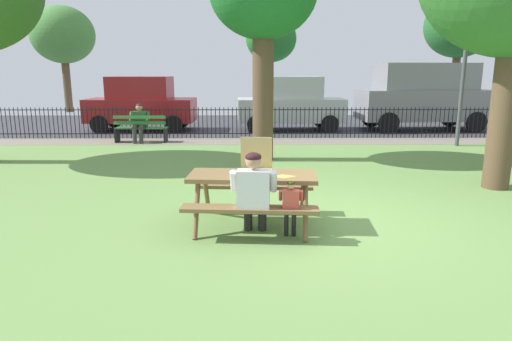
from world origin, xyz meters
TOP-DOWN VIEW (x-y plane):
  - ground at (0.00, 2.20)m, footprint 28.00×12.40m
  - cobblestone_walkway at (0.00, 7.70)m, footprint 28.00×1.40m
  - street_asphalt at (0.00, 12.27)m, footprint 28.00×7.75m
  - picnic_table_foreground at (-1.18, -0.22)m, footprint 1.90×1.60m
  - pizza_box_open at (-1.14, -0.23)m, footprint 0.50×0.53m
  - pizza_slice_on_table at (-0.78, -0.36)m, footprint 0.28×0.17m
  - adult_at_table at (-1.17, -0.73)m, footprint 0.62×0.61m
  - child_at_table at (-0.69, -0.79)m, footprint 0.32×0.31m
  - iron_fence_streetside at (-0.00, 8.40)m, footprint 20.31×0.03m
  - park_bench_left at (-4.64, 7.56)m, footprint 1.61×0.48m
  - person_on_park_bench at (-4.68, 7.58)m, footprint 0.62×0.60m
  - lamp_post_walkway at (4.93, 6.78)m, footprint 0.28×0.28m
  - parked_car_far_left at (-5.27, 10.41)m, footprint 3.93×1.89m
  - parked_car_left at (0.26, 10.41)m, footprint 3.97×1.97m
  - parked_car_center at (5.19, 10.41)m, footprint 4.80×2.27m
  - far_tree_left at (-11.00, 18.01)m, footprint 3.25×3.25m
  - far_tree_midleft at (-0.16, 18.01)m, footprint 2.65×2.65m
  - far_tree_center at (9.69, 18.01)m, footprint 3.61×3.61m

SIDE VIEW (x-z plane):
  - ground at x=0.00m, z-range -0.02..0.00m
  - street_asphalt at x=0.00m, z-range -0.01..0.00m
  - cobblestone_walkway at x=0.00m, z-range -0.01..0.00m
  - park_bench_left at x=-4.64m, z-range -0.01..0.84m
  - child_at_table at x=-0.69m, z-range 0.09..0.92m
  - iron_fence_streetside at x=0.00m, z-range 0.01..1.03m
  - picnic_table_foreground at x=-1.18m, z-range 0.20..0.99m
  - adult_at_table at x=-1.17m, z-range 0.06..1.25m
  - person_on_park_bench at x=-4.68m, z-range 0.06..1.25m
  - pizza_slice_on_table at x=-0.78m, z-range 0.77..0.79m
  - pizza_box_open at x=-1.14m, z-range 0.61..1.12m
  - parked_car_far_left at x=-5.27m, z-range 0.02..2.00m
  - parked_car_left at x=0.26m, z-range 0.02..2.00m
  - parked_car_center at x=5.19m, z-range 0.08..2.54m
  - lamp_post_walkway at x=4.93m, z-range 0.46..4.97m
  - far_tree_midleft at x=-0.16m, z-range 1.27..6.27m
  - far_tree_left at x=-11.00m, z-range 1.23..6.70m
  - far_tree_center at x=9.69m, z-range 1.38..7.46m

